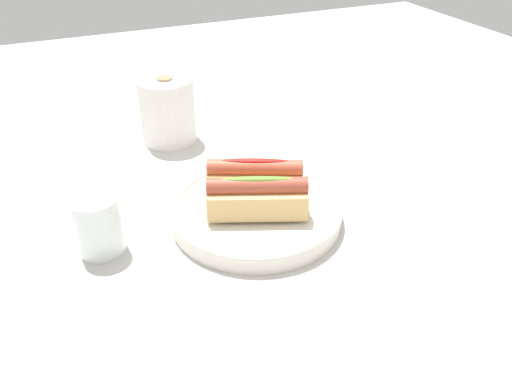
{
  "coord_description": "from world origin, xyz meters",
  "views": [
    {
      "loc": [
        -0.26,
        -0.62,
        0.49
      ],
      "look_at": [
        0.02,
        0.01,
        0.05
      ],
      "focal_mm": 36.89,
      "sensor_mm": 36.0,
      "label": 1
    }
  ],
  "objects_px": {
    "hotdog_back": "(255,179)",
    "paper_towel_roll": "(168,110)",
    "serving_bowl": "(256,211)",
    "water_glass": "(99,228)",
    "hotdog_front": "(257,197)"
  },
  "relations": [
    {
      "from": "paper_towel_roll",
      "to": "hotdog_back",
      "type": "bearing_deg",
      "value": -79.37
    },
    {
      "from": "serving_bowl",
      "to": "water_glass",
      "type": "bearing_deg",
      "value": 175.12
    },
    {
      "from": "hotdog_back",
      "to": "paper_towel_roll",
      "type": "distance_m",
      "value": 0.31
    },
    {
      "from": "water_glass",
      "to": "paper_towel_roll",
      "type": "height_order",
      "value": "paper_towel_roll"
    },
    {
      "from": "hotdog_back",
      "to": "water_glass",
      "type": "bearing_deg",
      "value": -178.71
    },
    {
      "from": "water_glass",
      "to": "serving_bowl",
      "type": "bearing_deg",
      "value": -4.88
    },
    {
      "from": "serving_bowl",
      "to": "paper_towel_roll",
      "type": "xyz_separation_m",
      "value": [
        -0.05,
        0.33,
        0.05
      ]
    },
    {
      "from": "hotdog_back",
      "to": "hotdog_front",
      "type": "bearing_deg",
      "value": -109.65
    },
    {
      "from": "hotdog_back",
      "to": "water_glass",
      "type": "xyz_separation_m",
      "value": [
        -0.25,
        -0.01,
        -0.02
      ]
    },
    {
      "from": "hotdog_front",
      "to": "water_glass",
      "type": "bearing_deg",
      "value": 168.58
    },
    {
      "from": "hotdog_back",
      "to": "serving_bowl",
      "type": "bearing_deg",
      "value": -109.65
    },
    {
      "from": "serving_bowl",
      "to": "paper_towel_roll",
      "type": "relative_size",
      "value": 2.04
    },
    {
      "from": "paper_towel_roll",
      "to": "hotdog_front",
      "type": "bearing_deg",
      "value": -83.76
    },
    {
      "from": "serving_bowl",
      "to": "water_glass",
      "type": "distance_m",
      "value": 0.24
    },
    {
      "from": "hotdog_front",
      "to": "water_glass",
      "type": "xyz_separation_m",
      "value": [
        -0.23,
        0.05,
        -0.02
      ]
    }
  ]
}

